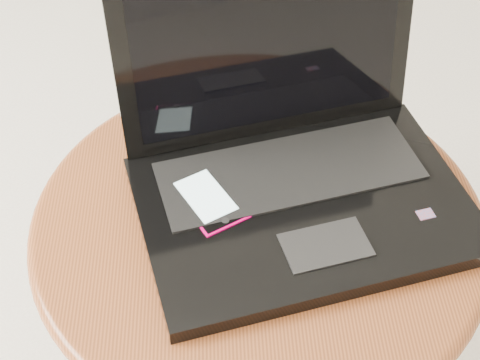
{
  "coord_description": "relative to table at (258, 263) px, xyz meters",
  "views": [
    {
      "loc": [
        0.05,
        -0.68,
        1.1
      ],
      "look_at": [
        0.07,
        -0.09,
        0.5
      ],
      "focal_mm": 54.6,
      "sensor_mm": 36.0,
      "label": 1
    }
  ],
  "objects": [
    {
      "name": "table",
      "position": [
        0.0,
        0.0,
        0.0
      ],
      "size": [
        0.56,
        0.56,
        0.44
      ],
      "color": "#582A1A",
      "rests_on": "ground"
    },
    {
      "name": "laptop",
      "position": [
        0.04,
        0.04,
        0.14
      ],
      "size": [
        0.45,
        0.39,
        0.26
      ],
      "color": "black",
      "rests_on": "table"
    },
    {
      "name": "phone_pink",
      "position": [
        -0.06,
        0.01,
        0.11
      ],
      "size": [
        0.11,
        0.13,
        0.01
      ],
      "color": "#F30065",
      "rests_on": "phone_black"
    },
    {
      "name": "phone_black",
      "position": [
        -0.07,
        0.01,
        0.1
      ],
      "size": [
        0.12,
        0.13,
        0.01
      ],
      "color": "black",
      "rests_on": "table"
    }
  ]
}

